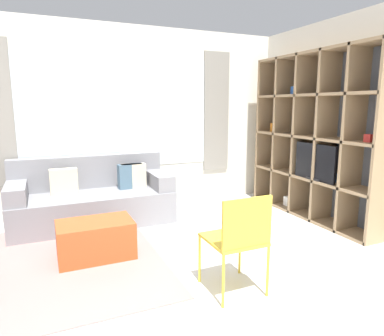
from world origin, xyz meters
The scene contains 7 objects.
wall_back centered at (0.00, 3.35, 1.36)m, with size 6.35×0.11×2.70m.
wall_right centered at (2.61, 1.66, 1.35)m, with size 0.07×4.52×2.70m, color silver.
area_rug centered at (-1.08, 1.74, 0.01)m, with size 2.16×2.28×0.01m, color gray.
shelving_unit centered at (2.41, 1.91, 1.12)m, with size 0.39×2.22×2.26m.
couch_main centered at (-0.48, 2.88, 0.32)m, with size 2.05×0.87×0.87m.
ottoman centered at (-0.62, 1.73, 0.20)m, with size 0.75×0.48×0.39m.
folding_chair centered at (0.36, 0.54, 0.52)m, with size 0.44×0.46×0.86m.
Camera 1 is at (-1.05, -1.73, 1.56)m, focal length 32.00 mm.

